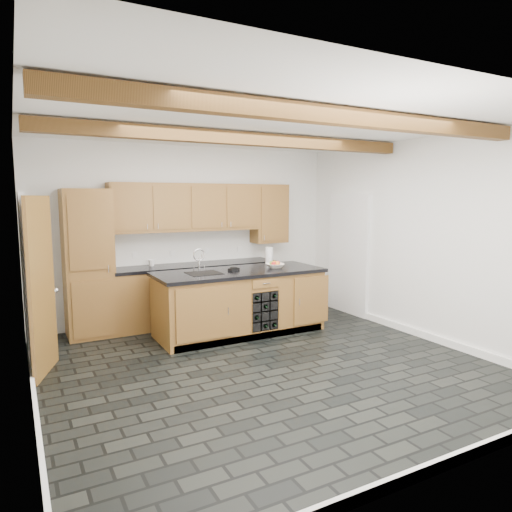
# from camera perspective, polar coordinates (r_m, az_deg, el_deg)

# --- Properties ---
(ground) EXTENTS (5.00, 5.00, 0.00)m
(ground) POSITION_cam_1_polar(r_m,az_deg,el_deg) (5.60, 1.13, -13.36)
(ground) COLOR black
(ground) RESTS_ON ground
(room_shell) EXTENTS (5.01, 5.00, 5.00)m
(room_shell) POSITION_cam_1_polar(r_m,az_deg,el_deg) (5.69, -2.19, 2.76)
(room_shell) COLOR white
(room_shell) RESTS_ON ground
(back_cabinetry) EXTENTS (3.65, 0.62, 2.20)m
(back_cabinetry) POSITION_cam_1_polar(r_m,az_deg,el_deg) (7.22, -10.19, -0.75)
(back_cabinetry) COLOR brown
(back_cabinetry) RESTS_ON ground
(island) EXTENTS (2.48, 0.96, 0.93)m
(island) POSITION_cam_1_polar(r_m,az_deg,el_deg) (6.69, -1.96, -5.75)
(island) COLOR brown
(island) RESTS_ON ground
(faucet) EXTENTS (0.45, 0.40, 0.34)m
(faucet) POSITION_cam_1_polar(r_m,az_deg,el_deg) (6.42, -6.63, -1.82)
(faucet) COLOR black
(faucet) RESTS_ON island
(kitchen_scale) EXTENTS (0.18, 0.15, 0.05)m
(kitchen_scale) POSITION_cam_1_polar(r_m,az_deg,el_deg) (6.59, -2.80, -1.63)
(kitchen_scale) COLOR black
(kitchen_scale) RESTS_ON island
(fruit_bowl) EXTENTS (0.33, 0.33, 0.07)m
(fruit_bowl) POSITION_cam_1_polar(r_m,az_deg,el_deg) (6.84, 2.38, -1.22)
(fruit_bowl) COLOR silver
(fruit_bowl) RESTS_ON island
(fruit_cluster) EXTENTS (0.16, 0.17, 0.07)m
(fruit_cluster) POSITION_cam_1_polar(r_m,az_deg,el_deg) (6.83, 2.38, -0.92)
(fruit_cluster) COLOR #B6182E
(fruit_cluster) RESTS_ON fruit_bowl
(paper_towel) EXTENTS (0.12, 0.12, 0.26)m
(paper_towel) POSITION_cam_1_polar(r_m,az_deg,el_deg) (7.22, 1.64, 0.03)
(paper_towel) COLOR white
(paper_towel) RESTS_ON island
(mug) EXTENTS (0.11, 0.11, 0.10)m
(mug) POSITION_cam_1_polar(r_m,az_deg,el_deg) (7.18, -12.92, -0.85)
(mug) COLOR white
(mug) RESTS_ON back_cabinetry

